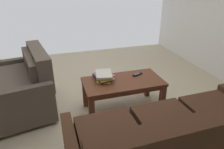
{
  "coord_description": "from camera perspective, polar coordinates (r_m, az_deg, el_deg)",
  "views": [
    {
      "loc": [
        0.58,
        2.43,
        1.76
      ],
      "look_at": [
        0.03,
        0.61,
        0.86
      ],
      "focal_mm": 32.86,
      "sensor_mm": 36.0,
      "label": 1
    }
  ],
  "objects": [
    {
      "name": "sofa_main",
      "position": [
        2.14,
        17.09,
        -17.25
      ],
      "size": [
        2.03,
        0.9,
        0.81
      ],
      "color": "black",
      "rests_on": "ground"
    },
    {
      "name": "book_stack",
      "position": [
        2.83,
        -2.42,
        -0.44
      ],
      "size": [
        0.28,
        0.34,
        0.11
      ],
      "color": "#E0CC4C",
      "rests_on": "coffee_table"
    },
    {
      "name": "coffee_table",
      "position": [
        2.87,
        3.09,
        -3.01
      ],
      "size": [
        1.1,
        0.56,
        0.47
      ],
      "color": "brown",
      "rests_on": "ground"
    },
    {
      "name": "ground_plane",
      "position": [
        3.06,
        -2.88,
        -9.87
      ],
      "size": [
        4.9,
        5.35,
        0.01
      ],
      "primitive_type": "cube",
      "color": "beige"
    },
    {
      "name": "tv_remote",
      "position": [
        3.01,
        7.04,
        0.02
      ],
      "size": [
        0.16,
        0.1,
        0.02
      ],
      "color": "black",
      "rests_on": "coffee_table"
    },
    {
      "name": "loveseat_near",
      "position": [
        3.15,
        -24.0,
        -3.12
      ],
      "size": [
        1.03,
        1.28,
        0.88
      ],
      "color": "black",
      "rests_on": "ground"
    }
  ]
}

